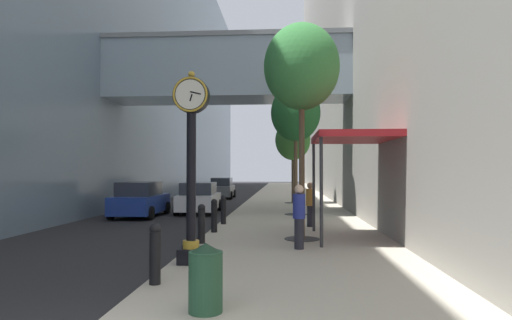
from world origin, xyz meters
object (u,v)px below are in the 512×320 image
at_px(street_tree_mid_far, 293,140).
at_px(pedestrian_by_clock, 310,203).
at_px(bollard_nearest, 155,252).
at_px(bollard_fourth, 214,215).
at_px(street_tree_mid_near, 296,113).
at_px(pedestrian_walking, 299,215).
at_px(bollard_third, 201,223).
at_px(car_grey_mid, 222,188).
at_px(street_clock, 191,157).
at_px(trash_bin, 206,277).
at_px(street_tree_near, 302,68).
at_px(car_white_far, 199,198).
at_px(car_blue_near, 140,200).
at_px(bollard_fifth, 223,209).

relative_size(street_tree_mid_far, pedestrian_by_clock, 3.26).
distance_m(bollard_nearest, bollard_fourth, 6.87).
distance_m(street_tree_mid_near, pedestrian_walking, 10.05).
bearing_deg(street_tree_mid_near, bollard_fourth, -115.77).
height_order(bollard_third, car_grey_mid, car_grey_mid).
bearing_deg(pedestrian_walking, street_clock, -142.14).
xyz_separation_m(bollard_fourth, trash_bin, (1.25, -8.40, -0.07)).
relative_size(bollard_nearest, bollard_third, 1.00).
xyz_separation_m(street_tree_near, street_tree_mid_near, (0.00, 7.53, -0.45)).
bearing_deg(car_white_far, car_blue_near, -142.03).
xyz_separation_m(street_clock, street_tree_mid_near, (2.72, 11.22, 2.48)).
bearing_deg(bollard_fourth, car_white_far, 104.99).
bearing_deg(car_grey_mid, bollard_nearest, -84.39).
bearing_deg(pedestrian_walking, street_tree_mid_near, 89.10).
bearing_deg(street_tree_near, bollard_fourth, 156.14).
bearing_deg(street_tree_near, bollard_nearest, -118.36).
distance_m(bollard_third, pedestrian_by_clock, 5.30).
bearing_deg(street_tree_near, street_tree_mid_near, 90.00).
bearing_deg(street_tree_mid_near, bollard_third, -109.42).
bearing_deg(street_tree_mid_near, pedestrian_walking, -90.90).
distance_m(street_tree_mid_far, car_grey_mid, 9.10).
relative_size(bollard_third, bollard_fourth, 1.00).
bearing_deg(car_blue_near, pedestrian_by_clock, -27.69).
height_order(bollard_fifth, pedestrian_walking, pedestrian_walking).
xyz_separation_m(trash_bin, pedestrian_by_clock, (2.18, 10.13, 0.36)).
height_order(street_clock, pedestrian_walking, street_clock).
distance_m(bollard_fifth, car_blue_near, 5.95).
relative_size(street_tree_mid_near, trash_bin, 6.06).
height_order(street_tree_mid_far, trash_bin, street_tree_mid_far).
xyz_separation_m(street_clock, trash_bin, (0.97, -3.39, -1.92)).
bearing_deg(car_white_far, bollard_fifth, -69.40).
bearing_deg(street_clock, car_blue_near, 114.22).
bearing_deg(bollard_nearest, bollard_third, 90.00).
bearing_deg(street_clock, pedestrian_by_clock, 64.92).
distance_m(street_tree_near, car_blue_near, 11.58).
bearing_deg(bollard_third, car_grey_mid, 96.75).
distance_m(bollard_fourth, pedestrian_walking, 4.16).
relative_size(street_tree_near, car_grey_mid, 1.65).
bearing_deg(pedestrian_walking, car_blue_near, 129.87).
height_order(bollard_fourth, street_tree_near, street_tree_near).
bearing_deg(street_tree_near, pedestrian_by_clock, 81.77).
distance_m(bollard_third, bollard_fourth, 2.29).
xyz_separation_m(bollard_fifth, street_tree_mid_far, (3.00, 11.44, 3.54)).
bearing_deg(street_tree_near, bollard_fifth, 129.64).
relative_size(bollard_fourth, car_grey_mid, 0.28).
distance_m(street_tree_mid_far, car_blue_near, 11.43).
height_order(street_tree_mid_near, car_grey_mid, street_tree_mid_near).
relative_size(street_tree_mid_far, car_grey_mid, 1.34).
bearing_deg(car_blue_near, street_tree_near, -43.64).
height_order(street_tree_near, street_tree_mid_near, street_tree_near).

